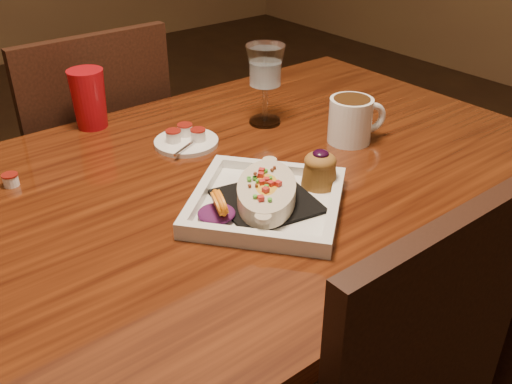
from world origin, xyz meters
TOP-DOWN VIEW (x-y plane):
  - table at (0.00, 0.00)m, footprint 1.50×0.90m
  - chair_far at (-0.00, 0.63)m, footprint 0.42×0.42m
  - plate at (0.03, -0.13)m, footprint 0.36×0.36m
  - coffee_mug at (0.35, -0.03)m, footprint 0.13×0.09m
  - goblet at (0.26, 0.17)m, footprint 0.09×0.09m
  - saucer at (0.05, 0.18)m, footprint 0.14×0.14m
  - creamer_loose at (-0.31, 0.24)m, footprint 0.03×0.03m
  - red_tumbler at (-0.07, 0.40)m, footprint 0.08×0.08m

SIDE VIEW (x-z plane):
  - chair_far at x=0.00m, z-range 0.04..0.97m
  - table at x=0.00m, z-range 0.28..1.03m
  - saucer at x=0.05m, z-range 0.71..0.81m
  - creamer_loose at x=-0.31m, z-range 0.75..0.77m
  - plate at x=0.03m, z-range 0.73..0.82m
  - coffee_mug at x=0.35m, z-range 0.75..0.85m
  - red_tumbler at x=-0.07m, z-range 0.75..0.89m
  - goblet at x=0.26m, z-range 0.79..0.97m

